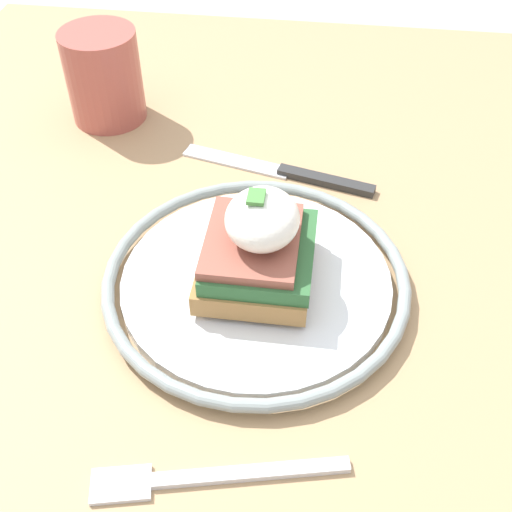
# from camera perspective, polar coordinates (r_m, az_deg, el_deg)

# --- Properties ---
(dining_table) EXTENTS (0.94, 0.86, 0.75)m
(dining_table) POSITION_cam_1_polar(r_m,az_deg,el_deg) (0.59, 2.84, -10.79)
(dining_table) COLOR tan
(dining_table) RESTS_ON ground_plane
(plate) EXTENTS (0.24, 0.24, 0.02)m
(plate) POSITION_cam_1_polar(r_m,az_deg,el_deg) (0.49, 0.00, -2.25)
(plate) COLOR silver
(plate) RESTS_ON dining_table
(sandwich) EXTENTS (0.09, 0.08, 0.08)m
(sandwich) POSITION_cam_1_polar(r_m,az_deg,el_deg) (0.47, 0.21, 0.83)
(sandwich) COLOR #9E703D
(sandwich) RESTS_ON plate
(fork) EXTENTS (0.05, 0.16, 0.00)m
(fork) POSITION_cam_1_polar(r_m,az_deg,el_deg) (0.41, -4.40, -18.99)
(fork) COLOR silver
(fork) RESTS_ON dining_table
(knife) EXTENTS (0.06, 0.19, 0.01)m
(knife) POSITION_cam_1_polar(r_m,az_deg,el_deg) (0.60, 3.18, 7.35)
(knife) COLOR #2D2D2D
(knife) RESTS_ON dining_table
(cup) EXTENTS (0.07, 0.07, 0.09)m
(cup) POSITION_cam_1_polar(r_m,az_deg,el_deg) (0.68, -13.40, 15.39)
(cup) COLOR #AD5147
(cup) RESTS_ON dining_table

